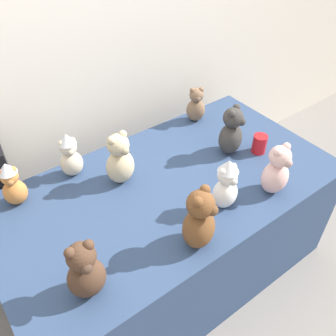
{
  "coord_description": "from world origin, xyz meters",
  "views": [
    {
      "loc": [
        -0.81,
        -0.84,
        2.03
      ],
      "look_at": [
        0.0,
        0.25,
        0.85
      ],
      "focal_mm": 38.64,
      "sensor_mm": 36.0,
      "label": 1
    }
  ],
  "objects": [
    {
      "name": "teddy_bear_ginger",
      "position": [
        -0.66,
        0.59,
        0.86
      ],
      "size": [
        0.13,
        0.12,
        0.25
      ],
      "rotation": [
        0.0,
        0.0,
        -0.25
      ],
      "color": "#D17F3D",
      "rests_on": "display_table"
    },
    {
      "name": "teddy_bear_chestnut",
      "position": [
        -0.11,
        -0.12,
        0.88
      ],
      "size": [
        0.2,
        0.19,
        0.31
      ],
      "rotation": [
        0.0,
        0.0,
        0.46
      ],
      "color": "brown",
      "rests_on": "display_table"
    },
    {
      "name": "teddy_bear_sand",
      "position": [
        -0.17,
        0.43,
        0.87
      ],
      "size": [
        0.17,
        0.15,
        0.3
      ],
      "rotation": [
        0.0,
        0.0,
        0.15
      ],
      "color": "#CCB78E",
      "rests_on": "display_table"
    },
    {
      "name": "teddy_bear_mocha",
      "position": [
        0.51,
        0.64,
        0.84
      ],
      "size": [
        0.15,
        0.14,
        0.23
      ],
      "rotation": [
        0.0,
        0.0,
        -0.49
      ],
      "color": "#7F6047",
      "rests_on": "display_table"
    },
    {
      "name": "display_table",
      "position": [
        0.0,
        0.25,
        0.37
      ],
      "size": [
        1.8,
        0.97,
        0.73
      ],
      "primitive_type": "cube",
      "color": "navy",
      "rests_on": "ground_plane"
    },
    {
      "name": "wall_back",
      "position": [
        0.0,
        0.99,
        1.3
      ],
      "size": [
        7.0,
        0.08,
        2.6
      ],
      "primitive_type": "cube",
      "color": "silver",
      "rests_on": "ground_plane"
    },
    {
      "name": "teddy_bear_cocoa",
      "position": [
        -0.6,
        -0.05,
        0.87
      ],
      "size": [
        0.16,
        0.14,
        0.29
      ],
      "rotation": [
        0.0,
        0.0,
        -0.12
      ],
      "color": "#4C3323",
      "rests_on": "display_table"
    },
    {
      "name": "teddy_bear_snow",
      "position": [
        0.14,
        -0.02,
        0.87
      ],
      "size": [
        0.13,
        0.12,
        0.28
      ],
      "rotation": [
        0.0,
        0.0,
        -0.04
      ],
      "color": "white",
      "rests_on": "display_table"
    },
    {
      "name": "ground_plane",
      "position": [
        0.0,
        0.0,
        0.0
      ],
      "size": [
        10.0,
        10.0,
        0.0
      ],
      "primitive_type": "plane",
      "color": "gray"
    },
    {
      "name": "party_cup_red",
      "position": [
        0.59,
        0.17,
        0.79
      ],
      "size": [
        0.08,
        0.08,
        0.11
      ],
      "primitive_type": "cylinder",
      "color": "red",
      "rests_on": "display_table"
    },
    {
      "name": "teddy_bear_blush",
      "position": [
        0.4,
        -0.09,
        0.87
      ],
      "size": [
        0.15,
        0.13,
        0.29
      ],
      "rotation": [
        0.0,
        0.0,
        0.03
      ],
      "color": "beige",
      "rests_on": "display_table"
    },
    {
      "name": "teddy_bear_cream",
      "position": [
        -0.35,
        0.62,
        0.86
      ],
      "size": [
        0.13,
        0.12,
        0.26
      ],
      "rotation": [
        0.0,
        0.0,
        -0.16
      ],
      "color": "beige",
      "rests_on": "display_table"
    },
    {
      "name": "teddy_bear_charcoal",
      "position": [
        0.45,
        0.27,
        0.87
      ],
      "size": [
        0.19,
        0.18,
        0.3
      ],
      "rotation": [
        0.0,
        0.0,
        0.43
      ],
      "color": "#383533",
      "rests_on": "display_table"
    }
  ]
}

